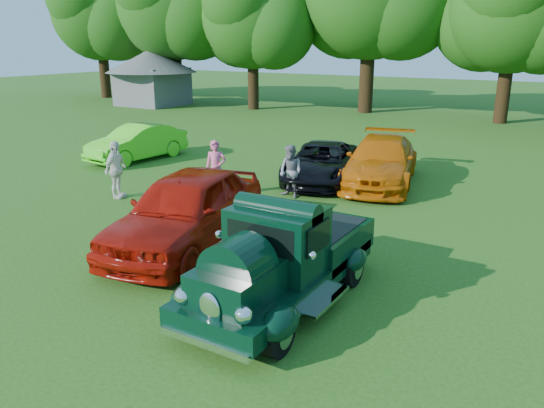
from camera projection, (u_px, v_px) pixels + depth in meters
The scene contains 10 objects.
ground at pixel (243, 280), 10.31m from camera, with size 120.00×120.00×0.00m, color #215012.
hero_pickup at pixel (283, 260), 9.26m from camera, with size 2.14×4.59×1.79m.
red_convertible at pixel (186, 210), 11.75m from camera, with size 2.03×5.04×1.72m, color #991006.
back_car_lime at pixel (137, 143), 20.48m from camera, with size 1.43×4.10×1.35m, color #44D51C.
back_car_black at pixel (322, 163), 17.36m from camera, with size 2.08×4.51×1.25m, color black.
back_car_orange at pixel (381, 161), 17.03m from camera, with size 2.08×5.13×1.49m, color #C35B06.
spectator_pink at pixel (216, 169), 15.63m from camera, with size 0.61×0.40×1.68m, color #D3577E.
spectator_grey at pixel (291, 172), 15.52m from camera, with size 0.76×0.59×1.56m, color slate.
spectator_white at pixel (116, 170), 15.44m from camera, with size 0.99×0.41×1.69m, color silver.
gazebo at pixel (152, 71), 37.63m from camera, with size 6.40×6.40×3.90m.
Camera 1 is at (5.34, -7.78, 4.45)m, focal length 35.00 mm.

